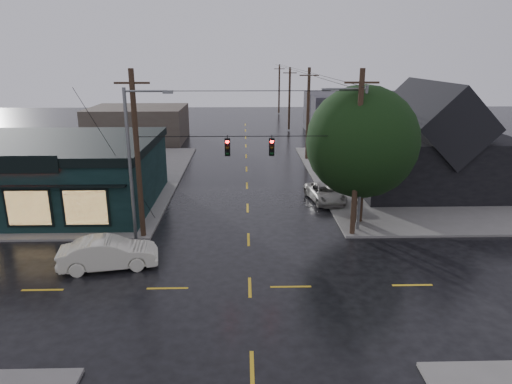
{
  "coord_description": "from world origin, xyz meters",
  "views": [
    {
      "loc": [
        -0.23,
        -19.92,
        10.86
      ],
      "look_at": [
        0.47,
        6.18,
        2.99
      ],
      "focal_mm": 32.0,
      "sensor_mm": 36.0,
      "label": 1
    }
  ],
  "objects_px": {
    "utility_pole_nw": "(144,237)",
    "sedan_cream": "(109,253)",
    "utility_pole_ne": "(352,235)",
    "suv_silver": "(325,193)",
    "corner_tree": "(362,142)"
  },
  "relations": [
    {
      "from": "corner_tree",
      "to": "suv_silver",
      "type": "xyz_separation_m",
      "value": [
        -1.33,
        4.69,
        -4.84
      ]
    },
    {
      "from": "sedan_cream",
      "to": "suv_silver",
      "type": "distance_m",
      "value": 17.42
    },
    {
      "from": "utility_pole_ne",
      "to": "suv_silver",
      "type": "distance_m",
      "value": 7.01
    },
    {
      "from": "corner_tree",
      "to": "sedan_cream",
      "type": "height_order",
      "value": "corner_tree"
    },
    {
      "from": "utility_pole_nw",
      "to": "utility_pole_ne",
      "type": "distance_m",
      "value": 13.0
    },
    {
      "from": "utility_pole_ne",
      "to": "suv_silver",
      "type": "xyz_separation_m",
      "value": [
        -0.5,
        6.96,
        0.66
      ]
    },
    {
      "from": "utility_pole_nw",
      "to": "utility_pole_ne",
      "type": "relative_size",
      "value": 1.0
    },
    {
      "from": "utility_pole_ne",
      "to": "suv_silver",
      "type": "relative_size",
      "value": 2.12
    },
    {
      "from": "corner_tree",
      "to": "sedan_cream",
      "type": "relative_size",
      "value": 1.78
    },
    {
      "from": "utility_pole_nw",
      "to": "sedan_cream",
      "type": "distance_m",
      "value": 4.34
    },
    {
      "from": "sedan_cream",
      "to": "utility_pole_nw",
      "type": "bearing_deg",
      "value": -23.12
    },
    {
      "from": "utility_pole_ne",
      "to": "sedan_cream",
      "type": "xyz_separation_m",
      "value": [
        -13.91,
        -4.16,
        0.83
      ]
    },
    {
      "from": "utility_pole_ne",
      "to": "utility_pole_nw",
      "type": "bearing_deg",
      "value": 180.0
    },
    {
      "from": "utility_pole_nw",
      "to": "sedan_cream",
      "type": "height_order",
      "value": "utility_pole_nw"
    },
    {
      "from": "corner_tree",
      "to": "suv_silver",
      "type": "bearing_deg",
      "value": 105.82
    }
  ]
}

